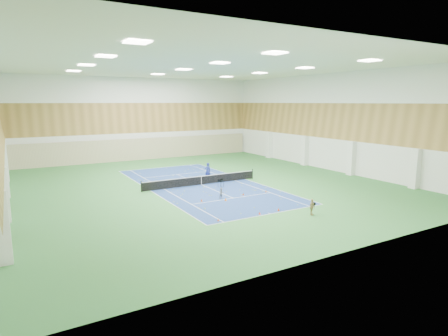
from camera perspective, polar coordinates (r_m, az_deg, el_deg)
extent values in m
plane|color=#317335|center=(39.04, -3.46, -2.56)|extent=(40.00, 40.00, 0.00)
cube|color=navy|center=(39.04, -3.46, -2.56)|extent=(10.97, 23.77, 0.01)
cube|color=#C6B793|center=(56.90, -12.40, 2.84)|extent=(35.40, 0.16, 3.20)
cube|color=#593319|center=(34.95, -30.86, -3.65)|extent=(0.08, 1.80, 2.20)
imported|color=navy|center=(41.38, -2.50, -0.49)|extent=(0.70, 0.46, 1.90)
imported|color=gray|center=(33.38, -0.37, -3.87)|extent=(0.48, 0.37, 0.97)
imported|color=tan|center=(29.34, 13.24, -5.80)|extent=(0.81, 0.59, 1.28)
cone|color=#EA530C|center=(32.55, -3.43, -4.93)|extent=(0.20, 0.20, 0.22)
cone|color=orange|center=(32.72, 0.25, -4.80)|extent=(0.23, 0.23, 0.25)
cone|color=#DB520B|center=(34.68, 2.96, -3.99)|extent=(0.19, 0.19, 0.21)
cone|color=#EA570C|center=(35.99, 6.41, -3.53)|extent=(0.18, 0.18, 0.20)
cone|color=#DD450B|center=(27.31, -0.89, -7.91)|extent=(0.17, 0.17, 0.19)
cone|color=#FF410D|center=(29.00, 5.45, -6.85)|extent=(0.19, 0.19, 0.21)
cone|color=#DA3D0B|center=(30.09, 8.31, -6.27)|extent=(0.21, 0.21, 0.23)
cone|color=#DB5F0B|center=(31.58, 13.25, -5.64)|extent=(0.21, 0.21, 0.23)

